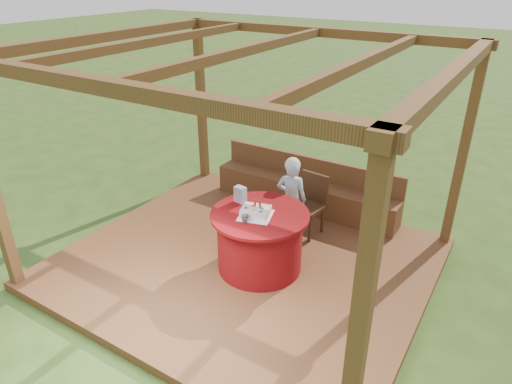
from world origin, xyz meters
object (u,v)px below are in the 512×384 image
table (260,240)px  drinking_glass (245,219)px  bench (305,192)px  elderly_woman (291,197)px  birthday_cake (256,212)px  chair (310,201)px  gift_bag (240,194)px

table → drinking_glass: drinking_glass is taller
bench → elderly_woman: bearing=-76.7°
drinking_glass → bench: bearing=95.9°
birthday_cake → chair: bearing=83.0°
elderly_woman → chair: bearing=53.2°
table → birthday_cake: birthday_cake is taller
chair → drinking_glass: 1.46m
bench → drinking_glass: bearing=-84.1°
drinking_glass → chair: bearing=83.2°
chair → elderly_woman: size_ratio=0.74×
chair → drinking_glass: (-0.17, -1.41, 0.34)m
gift_bag → drinking_glass: 0.53m
birthday_cake → gift_bag: bearing=150.3°
birthday_cake → drinking_glass: 0.20m
chair → gift_bag: bearing=-116.4°
table → birthday_cake: size_ratio=2.56×
table → drinking_glass: 0.51m
elderly_woman → drinking_glass: 1.20m
table → elderly_woman: elderly_woman is taller
birthday_cake → table: bearing=79.7°
table → chair: bearing=83.2°
gift_bag → elderly_woman: bearing=76.6°
chair → elderly_woman: (-0.17, -0.23, 0.12)m
birthday_cake → gift_bag: size_ratio=2.28×
elderly_woman → birthday_cake: (0.03, -0.98, 0.23)m
elderly_woman → gift_bag: bearing=-112.9°
elderly_woman → birthday_cake: elderly_woman is taller
table → birthday_cake: (-0.01, -0.08, 0.44)m
drinking_glass → elderly_woman: bearing=90.3°
bench → chair: size_ratio=3.42×
table → elderly_woman: size_ratio=1.02×
gift_bag → drinking_glass: bearing=-41.0°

